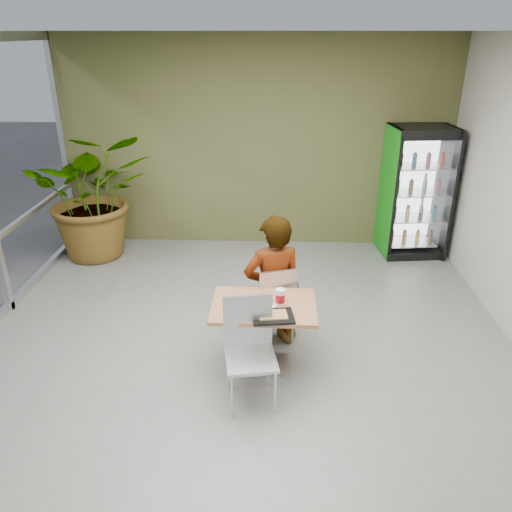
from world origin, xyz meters
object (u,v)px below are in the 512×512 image
object	(u,v)px
dining_table	(264,323)
seated_woman	(273,293)
chair_far	(275,299)
cafeteria_tray	(273,317)
potted_plant	(94,195)
soda_cup	(280,297)
beverage_fridge	(416,193)
chair_near	(249,342)

from	to	relation	value
dining_table	seated_woman	xyz separation A→B (m)	(0.09, 0.52, 0.06)
chair_far	cafeteria_tray	world-z (taller)	chair_far
cafeteria_tray	potted_plant	bearing A→B (deg)	131.57
seated_woman	soda_cup	distance (m)	0.57
cafeteria_tray	potted_plant	world-z (taller)	potted_plant
chair_far	beverage_fridge	distance (m)	3.34
beverage_fridge	dining_table	bearing A→B (deg)	-132.56
chair_near	beverage_fridge	bearing A→B (deg)	46.11
chair_near	soda_cup	bearing A→B (deg)	47.21
soda_cup	beverage_fridge	world-z (taller)	beverage_fridge
beverage_fridge	chair_near	bearing A→B (deg)	-130.46
dining_table	soda_cup	bearing A→B (deg)	2.54
chair_near	dining_table	bearing A→B (deg)	64.13
soda_cup	cafeteria_tray	bearing A→B (deg)	-105.55
beverage_fridge	potted_plant	world-z (taller)	beverage_fridge
chair_far	seated_woman	bearing A→B (deg)	-74.19
chair_far	potted_plant	xyz separation A→B (m)	(-2.72, 2.32, 0.42)
potted_plant	beverage_fridge	bearing A→B (deg)	2.94
chair_far	seated_woman	size ratio (longest dim) A/B	0.52
potted_plant	seated_woman	bearing A→B (deg)	-40.19
chair_near	cafeteria_tray	size ratio (longest dim) A/B	2.64
dining_table	soda_cup	xyz separation A→B (m)	(0.16, 0.01, 0.29)
chair_near	beverage_fridge	world-z (taller)	beverage_fridge
seated_woman	beverage_fridge	xyz separation A→B (m)	(2.13, 2.52, 0.38)
seated_woman	cafeteria_tray	size ratio (longest dim) A/B	4.60
chair_far	dining_table	bearing A→B (deg)	59.86
chair_near	potted_plant	world-z (taller)	potted_plant
dining_table	chair_far	size ratio (longest dim) A/B	1.11
dining_table	chair_near	xyz separation A→B (m)	(-0.12, -0.43, 0.07)
dining_table	chair_near	size ratio (longest dim) A/B	1.00
potted_plant	soda_cup	bearing A→B (deg)	-45.28
dining_table	chair_near	world-z (taller)	chair_near
chair_far	cafeteria_tray	bearing A→B (deg)	71.47
cafeteria_tray	beverage_fridge	bearing A→B (deg)	57.11
dining_table	potted_plant	size ratio (longest dim) A/B	0.54
beverage_fridge	potted_plant	distance (m)	4.83
chair_far	beverage_fridge	xyz separation A→B (m)	(2.10, 2.57, 0.43)
seated_woman	dining_table	bearing A→B (deg)	63.90
dining_table	beverage_fridge	xyz separation A→B (m)	(2.22, 3.04, 0.44)
chair_far	seated_woman	xyz separation A→B (m)	(-0.03, 0.04, 0.05)
potted_plant	chair_far	bearing A→B (deg)	-40.44
chair_far	soda_cup	world-z (taller)	chair_far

